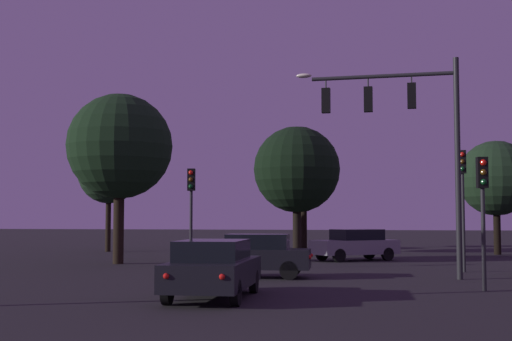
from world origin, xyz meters
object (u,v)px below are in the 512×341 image
tree_behind_sign (120,147)px  tree_left_far (496,178)px  traffic_light_corner_left (191,198)px  tree_right_cluster (297,170)px  tree_lot_edge (109,173)px  traffic_signal_mast_arm (407,125)px  car_far_lane (355,244)px  tree_center_horizon (304,165)px  traffic_light_corner_right (483,195)px  traffic_light_median (463,186)px  car_crossing_left (255,255)px  car_nearside_lane (213,268)px

tree_behind_sign → tree_left_far: bearing=31.1°
traffic_light_corner_left → tree_right_cluster: 14.31m
traffic_light_corner_left → tree_lot_edge: (-8.86, 13.47, 1.94)m
traffic_signal_mast_arm → tree_right_cluster: size_ratio=1.01×
car_far_lane → tree_center_horizon: 14.35m
tree_center_horizon → tree_lot_edge: (-11.43, -6.51, -0.82)m
tree_center_horizon → tree_right_cluster: tree_right_cluster is taller
traffic_light_corner_right → tree_behind_sign: (-14.59, 9.39, 2.58)m
traffic_signal_mast_arm → tree_left_far: traffic_signal_mast_arm is taller
traffic_light_median → car_crossing_left: traffic_light_median is taller
tree_behind_sign → tree_right_cluster: 13.06m
car_crossing_left → tree_center_horizon: tree_center_horizon is taller
car_nearside_lane → car_crossing_left: size_ratio=1.13×
tree_center_horizon → car_nearside_lane: bearing=-88.8°
car_crossing_left → tree_center_horizon: 23.76m
traffic_light_corner_left → tree_center_horizon: bearing=82.7°
car_far_lane → tree_lot_edge: size_ratio=0.65×
traffic_signal_mast_arm → car_nearside_lane: bearing=-127.1°
tree_lot_edge → car_far_lane: bearing=-22.9°
car_nearside_lane → car_crossing_left: (-0.02, 6.45, -0.00)m
car_nearside_lane → tree_center_horizon: size_ratio=0.62×
traffic_light_median → tree_behind_sign: 15.18m
car_nearside_lane → car_crossing_left: 6.45m
traffic_light_median → car_nearside_lane: (-7.52, -10.22, -2.52)m
traffic_signal_mast_arm → tree_left_far: size_ratio=1.18×
car_crossing_left → tree_behind_sign: (-7.33, 6.09, 4.54)m
traffic_light_corner_left → traffic_light_corner_right: size_ratio=1.06×
traffic_signal_mast_arm → tree_center_horizon: 23.43m
traffic_light_median → tree_behind_sign: (-14.87, 2.32, 2.01)m
traffic_light_corner_right → tree_right_cluster: bearing=110.5°
traffic_light_corner_left → car_far_lane: 9.74m
car_crossing_left → tree_right_cluster: size_ratio=0.54×
traffic_light_median → tree_right_cluster: 15.65m
traffic_light_median → tree_right_cluster: (-7.95, 13.38, 1.62)m
traffic_light_corner_right → tree_lot_edge: bearing=133.9°
car_far_lane → tree_lot_edge: bearing=157.1°
car_crossing_left → traffic_light_median: bearing=26.6°
car_crossing_left → tree_lot_edge: size_ratio=0.60×
car_crossing_left → traffic_light_corner_right: bearing=-24.5°
traffic_light_corner_left → tree_behind_sign: bearing=145.7°
traffic_signal_mast_arm → car_crossing_left: bearing=-173.8°
traffic_light_median → traffic_signal_mast_arm: bearing=-124.8°
traffic_signal_mast_arm → tree_lot_edge: (-17.37, 16.15, -0.50)m
traffic_light_corner_left → tree_behind_sign: (-4.15, 2.83, 2.43)m
traffic_signal_mast_arm → car_crossing_left: 7.03m
traffic_light_median → tree_left_far: 13.80m
car_far_lane → tree_behind_sign: tree_behind_sign is taller
traffic_light_corner_left → car_crossing_left: bearing=-45.7°
tree_right_cluster → car_far_lane: bearing=-62.2°
traffic_signal_mast_arm → tree_lot_edge: traffic_signal_mast_arm is taller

